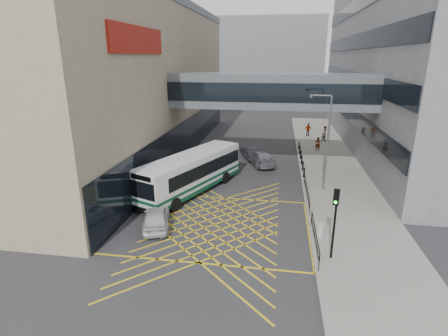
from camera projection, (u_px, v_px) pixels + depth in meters
The scene contains 18 objects.
ground at pixel (214, 225), 22.68m from camera, with size 120.00×120.00×0.00m, color #333335.
building_whsmith at pixel (78, 80), 37.99m from camera, with size 24.17×42.00×16.00m.
building_far at pixel (255, 63), 76.67m from camera, with size 28.00×16.00×18.00m, color slate.
skybridge at pixel (271, 91), 31.23m from camera, with size 20.00×4.10×3.00m.
pavement at pixel (329, 163), 35.41m from camera, with size 6.00×54.00×0.16m, color gray.
box_junction at pixel (214, 224), 22.68m from camera, with size 12.00×9.00×0.01m.
bus at pixel (192, 172), 27.79m from camera, with size 6.55×11.10×3.08m.
car_white at pixel (156, 217), 22.20m from camera, with size 1.77×4.33×1.38m, color silver.
car_dark at pixel (251, 153), 37.15m from camera, with size 1.59×4.07×1.27m, color #222228.
car_silver at pixel (260, 158), 34.99m from camera, with size 2.01×4.76×1.48m, color gray.
traffic_light at pixel (335, 214), 17.78m from camera, with size 0.32×0.48×4.00m.
street_lamp at pixel (326, 138), 26.93m from camera, with size 1.72×0.46×7.54m.
litter_bin at pixel (320, 230), 20.80m from camera, with size 0.46×0.46×0.80m, color #ADA89E.
kerb_railings at pixel (310, 207), 23.16m from camera, with size 0.05×12.54×1.00m.
bollards at pixel (301, 157), 35.66m from camera, with size 0.14×10.14×0.90m.
pedestrian_a at pixel (318, 144), 39.53m from camera, with size 0.63×0.45×1.59m, color gray.
pedestrian_b at pixel (325, 134), 44.13m from camera, with size 0.93×0.54×1.90m, color gray.
pedestrian_c at pixel (308, 130), 46.87m from camera, with size 1.02×0.49×1.73m, color gray.
Camera 1 is at (3.85, -20.12, 10.41)m, focal length 28.00 mm.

